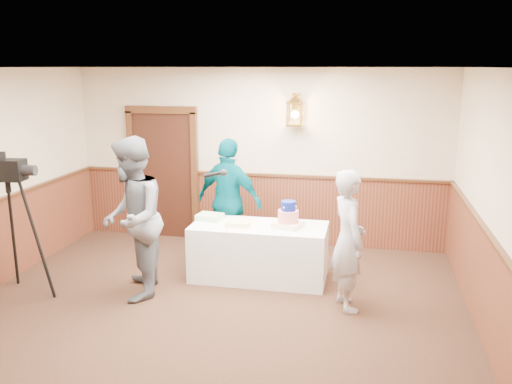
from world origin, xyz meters
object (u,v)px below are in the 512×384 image
display_table (259,252)px  tiered_cake (288,217)px  sheet_cake_yellow (238,224)px  interviewer (132,219)px  assistant_p (229,201)px  baker (348,240)px  tv_camera_rig (14,237)px  sheet_cake_green (210,217)px

display_table → tiered_cake: (0.39, -0.00, 0.51)m
sheet_cake_yellow → interviewer: size_ratio=0.15×
assistant_p → sheet_cake_yellow: bearing=132.9°
tiered_cake → assistant_p: assistant_p is taller
interviewer → assistant_p: bearing=132.2°
sheet_cake_yellow → display_table: bearing=18.8°
tiered_cake → interviewer: interviewer is taller
baker → tv_camera_rig: size_ratio=0.96×
interviewer → assistant_p: 1.68m
tiered_cake → sheet_cake_yellow: size_ratio=1.40×
sheet_cake_yellow → assistant_p: size_ratio=0.17×
interviewer → display_table: bearing=104.4°
display_table → tv_camera_rig: bearing=-157.1°
sheet_cake_green → assistant_p: 0.49m
tiered_cake → baker: baker is taller
tiered_cake → sheet_cake_green: size_ratio=1.27×
sheet_cake_green → interviewer: (-0.69, -1.00, 0.21)m
display_table → baker: baker is taller
interviewer → baker: interviewer is taller
display_table → sheet_cake_green: size_ratio=5.40×
interviewer → assistant_p: (0.85, 1.45, -0.09)m
display_table → interviewer: bearing=-148.3°
sheet_cake_yellow → tv_camera_rig: bearing=-156.7°
tiered_cake → tv_camera_rig: bearing=-159.7°
display_table → sheet_cake_yellow: 0.49m
sheet_cake_green → assistant_p: (0.16, 0.45, 0.12)m
display_table → baker: 1.45m
sheet_cake_green → baker: size_ratio=0.20×
sheet_cake_yellow → sheet_cake_green: sheet_cake_green is taller
sheet_cake_yellow → tv_camera_rig: tv_camera_rig is taller
assistant_p → tv_camera_rig: 2.88m
sheet_cake_yellow → sheet_cake_green: (-0.45, 0.22, 0.01)m
sheet_cake_green → baker: baker is taller
tiered_cake → assistant_p: size_ratio=0.23×
sheet_cake_green → baker: (1.92, -0.81, 0.05)m
sheet_cake_green → interviewer: interviewer is taller
tiered_cake → baker: size_ratio=0.25×
sheet_cake_green → sheet_cake_yellow: bearing=-26.0°
interviewer → tv_camera_rig: size_ratio=1.15×
display_table → interviewer: size_ratio=0.90×
baker → assistant_p: bearing=32.4°
tv_camera_rig → display_table: bearing=15.8°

